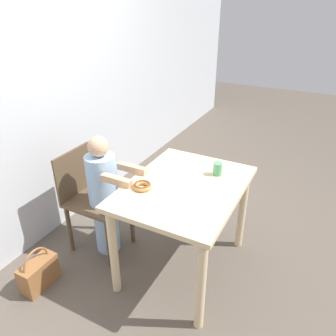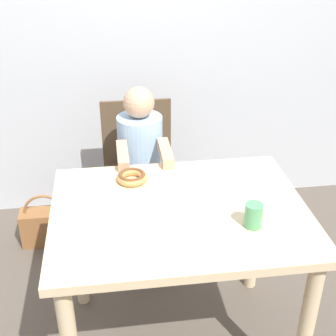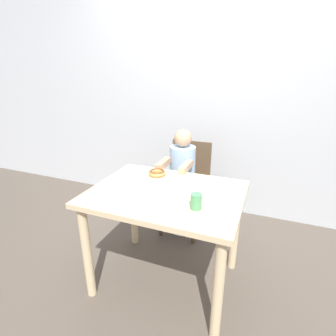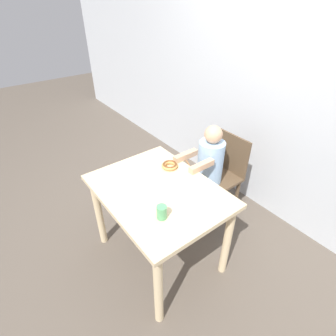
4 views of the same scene
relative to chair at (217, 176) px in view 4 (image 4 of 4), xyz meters
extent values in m
plane|color=brown|center=(0.10, -0.76, -0.45)|extent=(12.00, 12.00, 0.00)
cube|color=silver|center=(0.10, 0.49, 0.80)|extent=(8.00, 0.05, 2.50)
cube|color=beige|center=(0.10, -0.76, 0.27)|extent=(0.99, 0.76, 0.03)
cylinder|color=beige|center=(-0.33, -1.08, -0.10)|extent=(0.06, 0.06, 0.70)
cylinder|color=beige|center=(0.54, -1.08, -0.10)|extent=(0.06, 0.06, 0.70)
cylinder|color=beige|center=(-0.33, -0.44, -0.10)|extent=(0.06, 0.06, 0.70)
cylinder|color=beige|center=(0.54, -0.44, -0.10)|extent=(0.06, 0.06, 0.70)
cube|color=brown|center=(0.00, -0.06, 0.00)|extent=(0.39, 0.45, 0.03)
cube|color=brown|center=(0.00, 0.16, 0.20)|extent=(0.39, 0.02, 0.38)
cylinder|color=brown|center=(-0.16, -0.26, -0.23)|extent=(0.04, 0.04, 0.43)
cylinder|color=brown|center=(0.16, -0.26, -0.23)|extent=(0.04, 0.04, 0.43)
cylinder|color=brown|center=(-0.16, 0.13, -0.23)|extent=(0.04, 0.04, 0.43)
cylinder|color=brown|center=(0.16, 0.13, -0.23)|extent=(0.04, 0.04, 0.43)
cylinder|color=#99BCE0|center=(0.00, -0.12, -0.22)|extent=(0.19, 0.19, 0.46)
cylinder|color=#99BCE0|center=(0.00, -0.12, 0.21)|extent=(0.23, 0.23, 0.40)
sphere|color=tan|center=(0.00, -0.12, 0.48)|extent=(0.15, 0.15, 0.15)
cube|color=tan|center=(-0.10, -0.33, 0.31)|extent=(0.05, 0.24, 0.05)
cube|color=tan|center=(0.10, -0.33, 0.31)|extent=(0.05, 0.24, 0.05)
torus|color=tan|center=(-0.07, -0.52, 0.30)|extent=(0.13, 0.13, 0.03)
torus|color=brown|center=(-0.07, -0.52, 0.31)|extent=(0.12, 0.12, 0.02)
cube|color=white|center=(0.09, -0.76, 0.28)|extent=(0.31, 0.31, 0.00)
cube|color=brown|center=(-0.56, 0.08, -0.34)|extent=(0.28, 0.13, 0.22)
torus|color=brown|center=(-0.56, 0.08, -0.23)|extent=(0.22, 0.02, 0.22)
cylinder|color=#519E66|center=(0.35, -0.90, 0.33)|extent=(0.07, 0.07, 0.09)
cylinder|color=white|center=(0.23, -0.69, 0.29)|extent=(0.15, 0.15, 0.01)
camera|label=1|loc=(-1.66, -1.55, 1.44)|focal=35.00mm
camera|label=2|loc=(-0.15, -2.24, 1.29)|focal=50.00mm
camera|label=3|loc=(0.69, -2.19, 1.03)|focal=28.00mm
camera|label=4|loc=(1.31, -1.59, 1.47)|focal=28.00mm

